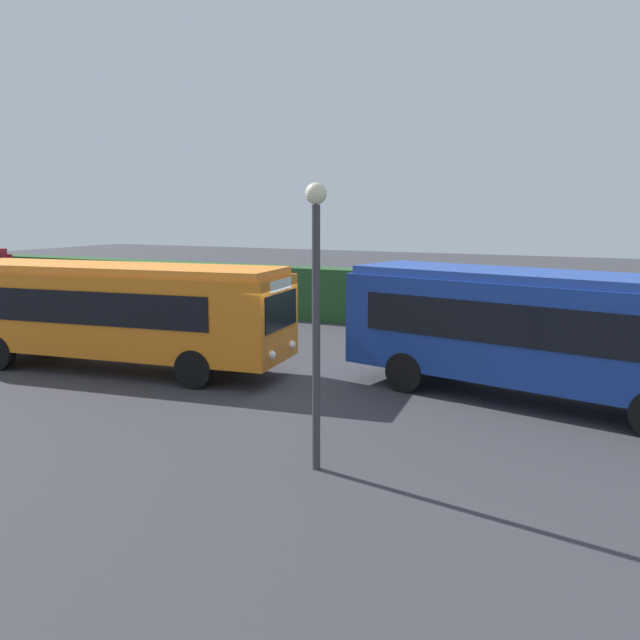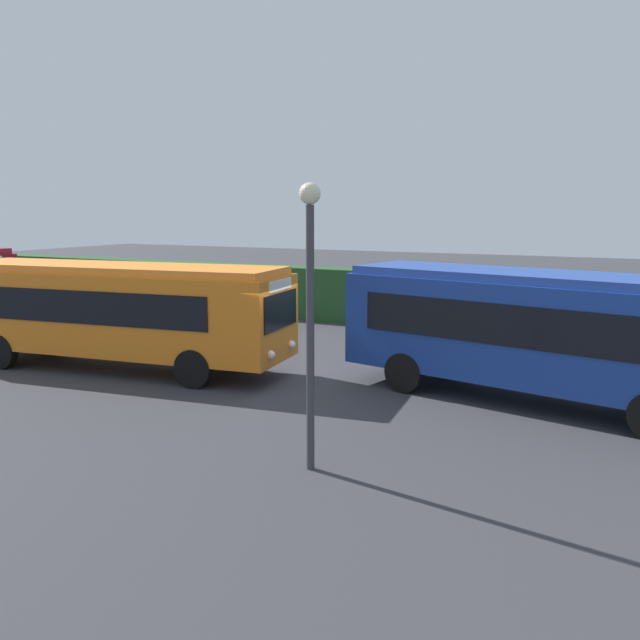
% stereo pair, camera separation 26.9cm
% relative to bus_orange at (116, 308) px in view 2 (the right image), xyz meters
% --- Properties ---
extents(ground_plane, '(105.54, 105.54, 0.00)m').
position_rel_bus_orange_xyz_m(ground_plane, '(4.60, 0.54, -1.73)').
color(ground_plane, '#38383D').
extents(bus_orange, '(10.32, 3.69, 2.96)m').
position_rel_bus_orange_xyz_m(bus_orange, '(0.00, 0.00, 0.00)').
color(bus_orange, orange).
rests_on(bus_orange, ground_plane).
extents(bus_blue, '(9.54, 4.37, 3.06)m').
position_rel_bus_orange_xyz_m(bus_blue, '(11.16, 1.72, 0.05)').
color(bus_blue, navy).
rests_on(bus_blue, ground_plane).
extents(hedge_row, '(64.77, 1.22, 2.12)m').
position_rel_bus_orange_xyz_m(hedge_row, '(4.60, 10.30, -0.66)').
color(hedge_row, '#255027').
rests_on(hedge_row, ground_plane).
extents(lamppost, '(0.36, 0.36, 4.92)m').
position_rel_bus_orange_xyz_m(lamppost, '(8.35, -4.27, 1.40)').
color(lamppost, '#38383D').
rests_on(lamppost, ground_plane).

